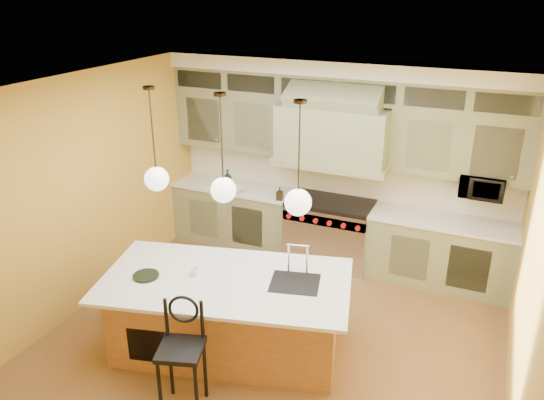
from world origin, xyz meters
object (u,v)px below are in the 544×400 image
at_px(kitchen_island, 228,312).
at_px(counter_stool, 182,350).
at_px(microwave, 482,186).
at_px(range, 330,231).

distance_m(kitchen_island, counter_stool, 0.98).
bearing_deg(microwave, counter_stool, -123.83).
height_order(kitchen_island, microwave, microwave).
relative_size(range, counter_stool, 1.03).
bearing_deg(microwave, kitchen_island, -133.15).
xyz_separation_m(kitchen_island, microwave, (2.34, 2.50, 0.98)).
bearing_deg(counter_stool, microwave, 39.01).
distance_m(range, microwave, 2.18).
xyz_separation_m(kitchen_island, counter_stool, (0.02, -0.96, 0.19)).
bearing_deg(kitchen_island, microwave, 33.15).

